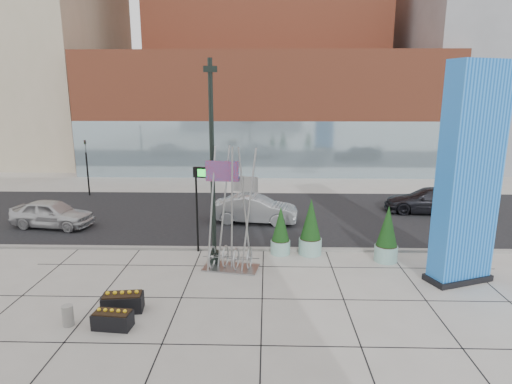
{
  "coord_description": "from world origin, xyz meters",
  "views": [
    {
      "loc": [
        1.15,
        -15.46,
        7.41
      ],
      "look_at": [
        0.69,
        2.0,
        3.35
      ],
      "focal_mm": 30.0,
      "sensor_mm": 36.0,
      "label": 1
    }
  ],
  "objects_px": {
    "blue_pylon": "(469,180)",
    "public_art_sculpture": "(231,238)",
    "overhead_street_sign": "(211,179)",
    "car_silver_mid": "(255,209)",
    "concrete_bollard": "(68,315)",
    "car_white_west": "(52,214)",
    "lamp_post": "(213,184)"
  },
  "relations": [
    {
      "from": "car_white_west",
      "to": "car_silver_mid",
      "type": "bearing_deg",
      "value": -74.96
    },
    {
      "from": "lamp_post",
      "to": "car_silver_mid",
      "type": "relative_size",
      "value": 1.8
    },
    {
      "from": "public_art_sculpture",
      "to": "concrete_bollard",
      "type": "relative_size",
      "value": 7.67
    },
    {
      "from": "blue_pylon",
      "to": "lamp_post",
      "type": "relative_size",
      "value": 0.98
    },
    {
      "from": "blue_pylon",
      "to": "public_art_sculpture",
      "type": "bearing_deg",
      "value": 153.25
    },
    {
      "from": "car_white_west",
      "to": "concrete_bollard",
      "type": "bearing_deg",
      "value": -142.23
    },
    {
      "from": "concrete_bollard",
      "to": "car_silver_mid",
      "type": "bearing_deg",
      "value": 63.42
    },
    {
      "from": "public_art_sculpture",
      "to": "car_white_west",
      "type": "xyz_separation_m",
      "value": [
        -10.56,
        5.59,
        -0.62
      ]
    },
    {
      "from": "lamp_post",
      "to": "car_white_west",
      "type": "relative_size",
      "value": 1.92
    },
    {
      "from": "car_white_west",
      "to": "car_silver_mid",
      "type": "xyz_separation_m",
      "value": [
        11.38,
        1.16,
        0.03
      ]
    },
    {
      "from": "overhead_street_sign",
      "to": "public_art_sculpture",
      "type": "bearing_deg",
      "value": -46.17
    },
    {
      "from": "blue_pylon",
      "to": "car_silver_mid",
      "type": "relative_size",
      "value": 1.76
    },
    {
      "from": "lamp_post",
      "to": "car_white_west",
      "type": "xyz_separation_m",
      "value": [
        -9.76,
        5.01,
        -2.82
      ]
    },
    {
      "from": "concrete_bollard",
      "to": "overhead_street_sign",
      "type": "height_order",
      "value": "overhead_street_sign"
    },
    {
      "from": "public_art_sculpture",
      "to": "overhead_street_sign",
      "type": "relative_size",
      "value": 1.3
    },
    {
      "from": "concrete_bollard",
      "to": "overhead_street_sign",
      "type": "distance_m",
      "value": 8.43
    },
    {
      "from": "public_art_sculpture",
      "to": "concrete_bollard",
      "type": "distance_m",
      "value": 6.94
    },
    {
      "from": "overhead_street_sign",
      "to": "car_white_west",
      "type": "distance_m",
      "value": 10.51
    },
    {
      "from": "concrete_bollard",
      "to": "car_white_west",
      "type": "distance_m",
      "value": 11.78
    },
    {
      "from": "blue_pylon",
      "to": "car_silver_mid",
      "type": "height_order",
      "value": "blue_pylon"
    },
    {
      "from": "blue_pylon",
      "to": "car_silver_mid",
      "type": "bearing_deg",
      "value": 116.75
    },
    {
      "from": "concrete_bollard",
      "to": "overhead_street_sign",
      "type": "relative_size",
      "value": 0.17
    },
    {
      "from": "blue_pylon",
      "to": "overhead_street_sign",
      "type": "height_order",
      "value": "blue_pylon"
    },
    {
      "from": "public_art_sculpture",
      "to": "car_white_west",
      "type": "bearing_deg",
      "value": 162.04
    },
    {
      "from": "public_art_sculpture",
      "to": "car_silver_mid",
      "type": "bearing_deg",
      "value": 93.0
    },
    {
      "from": "concrete_bollard",
      "to": "car_white_west",
      "type": "bearing_deg",
      "value": 118.53
    },
    {
      "from": "lamp_post",
      "to": "overhead_street_sign",
      "type": "relative_size",
      "value": 2.14
    },
    {
      "from": "overhead_street_sign",
      "to": "car_silver_mid",
      "type": "distance_m",
      "value": 5.76
    },
    {
      "from": "concrete_bollard",
      "to": "car_white_west",
      "type": "height_order",
      "value": "car_white_west"
    },
    {
      "from": "concrete_bollard",
      "to": "car_silver_mid",
      "type": "height_order",
      "value": "car_silver_mid"
    },
    {
      "from": "blue_pylon",
      "to": "overhead_street_sign",
      "type": "xyz_separation_m",
      "value": [
        -10.32,
        2.96,
        -0.63
      ]
    },
    {
      "from": "car_silver_mid",
      "to": "blue_pylon",
      "type": "bearing_deg",
      "value": -124.86
    }
  ]
}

